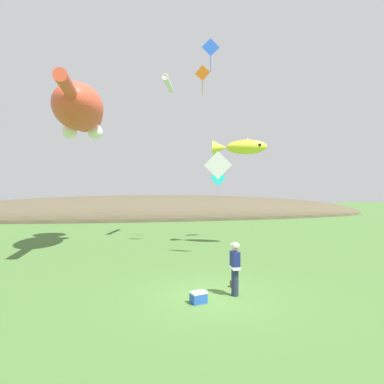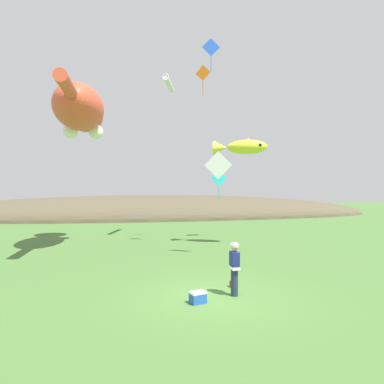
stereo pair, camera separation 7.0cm
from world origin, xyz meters
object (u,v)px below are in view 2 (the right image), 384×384
at_px(kite_diamond_blue, 211,48).
at_px(kite_spool, 232,283).
at_px(kite_diamond_teal, 219,178).
at_px(kite_diamond_orange, 203,73).
at_px(kite_diamond_white, 218,165).
at_px(kite_giant_cat, 81,110).
at_px(kite_fish_windsock, 241,147).
at_px(picnic_cooler, 198,297).
at_px(kite_tube_streamer, 169,84).
at_px(festival_attendant, 234,267).

bearing_deg(kite_diamond_blue, kite_spool, -97.52).
height_order(kite_diamond_teal, kite_diamond_orange, kite_diamond_orange).
relative_size(kite_diamond_blue, kite_diamond_white, 0.82).
height_order(kite_giant_cat, kite_fish_windsock, kite_giant_cat).
bearing_deg(kite_diamond_white, picnic_cooler, -109.77).
bearing_deg(picnic_cooler, kite_tube_streamer, 87.39).
bearing_deg(kite_spool, kite_fish_windsock, 69.54).
distance_m(picnic_cooler, kite_diamond_orange, 15.62).
xyz_separation_m(kite_fish_windsock, kite_diamond_teal, (-0.51, 3.37, -1.81)).
height_order(picnic_cooler, kite_giant_cat, kite_giant_cat).
distance_m(festival_attendant, kite_diamond_orange, 14.58).
distance_m(kite_spool, kite_giant_cat, 13.91).
height_order(picnic_cooler, kite_diamond_teal, kite_diamond_teal).
distance_m(kite_fish_windsock, kite_tube_streamer, 7.11).
height_order(kite_spool, kite_diamond_teal, kite_diamond_teal).
bearing_deg(festival_attendant, kite_diamond_orange, 83.48).
distance_m(kite_tube_streamer, kite_diamond_orange, 2.90).
relative_size(picnic_cooler, kite_diamond_orange, 0.29).
bearing_deg(kite_diamond_teal, festival_attendant, -102.48).
bearing_deg(kite_fish_windsock, kite_diamond_teal, 98.59).
height_order(festival_attendant, kite_diamond_teal, kite_diamond_teal).
bearing_deg(picnic_cooler, kite_diamond_teal, 72.46).
distance_m(kite_diamond_teal, kite_diamond_blue, 8.65).
bearing_deg(kite_diamond_blue, kite_diamond_orange, 89.64).
bearing_deg(picnic_cooler, kite_diamond_blue, 73.93).
relative_size(festival_attendant, kite_diamond_orange, 0.92).
xyz_separation_m(kite_tube_streamer, kite_diamond_teal, (3.52, -0.17, -6.49)).
relative_size(picnic_cooler, kite_giant_cat, 0.06).
bearing_deg(kite_diamond_orange, kite_diamond_blue, -90.36).
bearing_deg(kite_diamond_white, kite_giant_cat, 151.60).
bearing_deg(kite_giant_cat, festival_attendant, -58.58).
distance_m(kite_spool, kite_tube_streamer, 15.87).
distance_m(kite_giant_cat, kite_fish_windsock, 9.86).
distance_m(festival_attendant, kite_spool, 1.31).
xyz_separation_m(kite_giant_cat, kite_diamond_teal, (9.06, 2.28, -3.90)).
relative_size(festival_attendant, kite_spool, 7.06).
relative_size(kite_fish_windsock, kite_tube_streamer, 1.08).
bearing_deg(kite_diamond_orange, kite_diamond_white, -91.56).
height_order(kite_tube_streamer, kite_diamond_teal, kite_tube_streamer).
bearing_deg(kite_fish_windsock, kite_tube_streamer, 138.72).
relative_size(kite_diamond_white, kite_diamond_orange, 1.22).
relative_size(kite_spool, kite_diamond_blue, 0.13).
relative_size(kite_giant_cat, kite_diamond_blue, 5.10).
bearing_deg(kite_diamond_teal, kite_diamond_orange, -128.52).
distance_m(kite_fish_windsock, kite_diamond_teal, 3.86).
height_order(kite_spool, kite_fish_windsock, kite_fish_windsock).
relative_size(kite_spool, picnic_cooler, 0.44).
relative_size(kite_giant_cat, kite_diamond_orange, 5.11).
height_order(kite_giant_cat, kite_diamond_white, kite_giant_cat).
height_order(kite_diamond_white, kite_diamond_orange, kite_diamond_orange).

